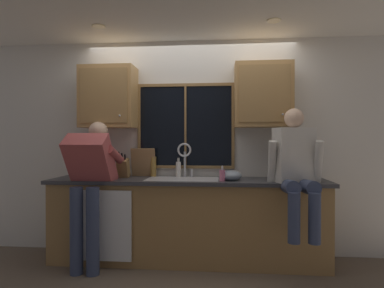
{
  "coord_description": "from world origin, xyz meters",
  "views": [
    {
      "loc": [
        0.39,
        -3.95,
        1.34
      ],
      "look_at": [
        0.05,
        -0.3,
        1.31
      ],
      "focal_mm": 30.84,
      "sensor_mm": 36.0,
      "label": 1
    }
  ],
  "objects": [
    {
      "name": "ceiling_downlight_right",
      "position": [
        0.9,
        -0.6,
        2.54
      ],
      "size": [
        0.14,
        0.14,
        0.01
      ],
      "primitive_type": "cylinder",
      "color": "#FFEAB2"
    },
    {
      "name": "window_frame_bottom",
      "position": [
        -0.05,
        -0.02,
        1.03
      ],
      "size": [
        1.17,
        0.02,
        0.04
      ],
      "primitive_type": "cube",
      "color": "olive"
    },
    {
      "name": "sink",
      "position": [
        -0.05,
        -0.3,
        0.82
      ],
      "size": [
        0.8,
        0.46,
        0.21
      ],
      "color": "#B7B7BC",
      "rests_on": "lower_cabinet_run"
    },
    {
      "name": "bottle_green_glass",
      "position": [
        -0.43,
        -0.08,
        1.05
      ],
      "size": [
        0.07,
        0.07,
        0.31
      ],
      "color": "olive",
      "rests_on": "countertop"
    },
    {
      "name": "dishwasher_front",
      "position": [
        -0.85,
        -0.61,
        0.46
      ],
      "size": [
        0.6,
        0.02,
        0.74
      ],
      "primitive_type": "cube",
      "color": "white"
    },
    {
      "name": "window_frame_left",
      "position": [
        -0.62,
        -0.02,
        1.52
      ],
      "size": [
        0.03,
        0.02,
        0.95
      ],
      "primitive_type": "cube",
      "color": "olive"
    },
    {
      "name": "window_glass",
      "position": [
        -0.05,
        -0.01,
        1.52
      ],
      "size": [
        1.1,
        0.02,
        0.95
      ],
      "primitive_type": "cube",
      "color": "black"
    },
    {
      "name": "mixing_bowl",
      "position": [
        0.48,
        -0.38,
        0.97
      ],
      "size": [
        0.23,
        0.23,
        0.11
      ],
      "primitive_type": "ellipsoid",
      "color": "#8C99A8",
      "rests_on": "countertop"
    },
    {
      "name": "person_sitting_on_counter",
      "position": [
        1.13,
        -0.57,
        1.1
      ],
      "size": [
        0.54,
        0.66,
        1.26
      ],
      "color": "#384260",
      "rests_on": "countertop"
    },
    {
      "name": "upper_cabinet_right",
      "position": [
        0.84,
        -0.17,
        1.86
      ],
      "size": [
        0.63,
        0.36,
        0.72
      ],
      "color": "#B2844C"
    },
    {
      "name": "window_frame_right",
      "position": [
        0.52,
        -0.02,
        1.52
      ],
      "size": [
        0.03,
        0.02,
        0.95
      ],
      "primitive_type": "cube",
      "color": "olive"
    },
    {
      "name": "soap_dispenser",
      "position": [
        0.39,
        -0.46,
        0.98
      ],
      "size": [
        0.06,
        0.07,
        0.17
      ],
      "color": "pink",
      "rests_on": "countertop"
    },
    {
      "name": "person_standing",
      "position": [
        -0.99,
        -0.61,
        0.96
      ],
      "size": [
        0.53,
        0.69,
        1.56
      ],
      "color": "#384260",
      "rests_on": "floor"
    },
    {
      "name": "countertop",
      "position": [
        0.0,
        -0.31,
        0.9
      ],
      "size": [
        3.06,
        0.62,
        0.04
      ],
      "primitive_type": "cube",
      "color": "#38383D",
      "rests_on": "lower_cabinet_run"
    },
    {
      "name": "lower_cabinet_run",
      "position": [
        0.0,
        -0.29,
        0.44
      ],
      "size": [
        3.0,
        0.58,
        0.88
      ],
      "primitive_type": "cube",
      "color": "#A07744",
      "rests_on": "floor"
    },
    {
      "name": "knife_block",
      "position": [
        -0.75,
        -0.23,
        1.03
      ],
      "size": [
        0.12,
        0.18,
        0.32
      ],
      "color": "olive",
      "rests_on": "countertop"
    },
    {
      "name": "back_wall",
      "position": [
        0.0,
        0.06,
        1.27
      ],
      "size": [
        5.4,
        0.12,
        2.55
      ],
      "primitive_type": "cube",
      "color": "silver",
      "rests_on": "floor"
    },
    {
      "name": "ceiling_downlight_left",
      "position": [
        -0.9,
        -0.6,
        2.54
      ],
      "size": [
        0.14,
        0.14,
        0.01
      ],
      "primitive_type": "cylinder",
      "color": "#FFEAB2"
    },
    {
      "name": "window_frame_top",
      "position": [
        -0.05,
        -0.02,
        2.02
      ],
      "size": [
        1.17,
        0.02,
        0.04
      ],
      "primitive_type": "cube",
      "color": "olive"
    },
    {
      "name": "window_mullion_center",
      "position": [
        -0.05,
        -0.02,
        1.52
      ],
      "size": [
        0.02,
        0.02,
        0.95
      ],
      "primitive_type": "cube",
      "color": "olive"
    },
    {
      "name": "faucet",
      "position": [
        -0.04,
        -0.12,
        1.17
      ],
      "size": [
        0.18,
        0.09,
        0.4
      ],
      "color": "silver",
      "rests_on": "countertop"
    },
    {
      "name": "cutting_board",
      "position": [
        -0.55,
        -0.09,
        1.09
      ],
      "size": [
        0.29,
        0.09,
        0.34
      ],
      "primitive_type": "cube",
      "rotation": [
        0.21,
        0.0,
        0.0
      ],
      "color": "#997047",
      "rests_on": "countertop"
    },
    {
      "name": "upper_cabinet_left",
      "position": [
        -0.95,
        -0.17,
        1.86
      ],
      "size": [
        0.63,
        0.36,
        0.72
      ],
      "color": "#B2844C"
    },
    {
      "name": "bottle_tall_clear",
      "position": [
        -0.12,
        -0.13,
        1.02
      ],
      "size": [
        0.06,
        0.06,
        0.24
      ],
      "color": "silver",
      "rests_on": "countertop"
    }
  ]
}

